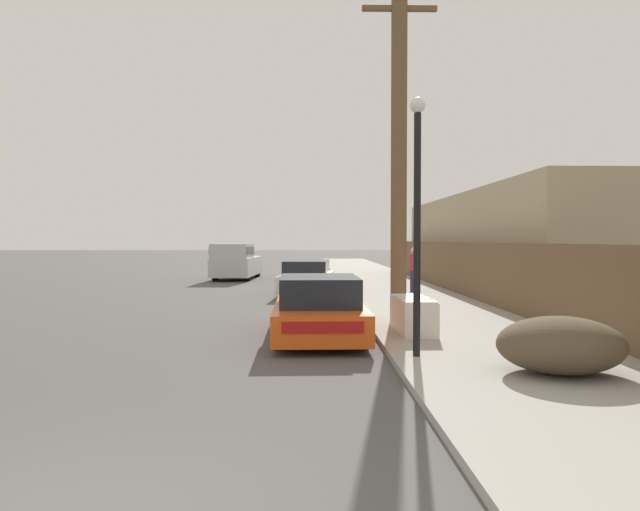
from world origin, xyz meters
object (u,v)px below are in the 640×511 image
(pickup_truck, at_px, (236,262))
(pedestrian, at_px, (414,269))
(car_parked_mid, at_px, (307,278))
(street_lamp, at_px, (417,205))
(parked_sports_car_red, at_px, (319,309))
(brush_pile, at_px, (561,345))
(utility_pole, at_px, (399,145))
(discarded_fridge, at_px, (413,315))

(pickup_truck, height_order, pedestrian, pickup_truck)
(car_parked_mid, distance_m, street_lamp, 12.33)
(parked_sports_car_red, distance_m, brush_pile, 5.20)
(parked_sports_car_red, bearing_deg, utility_pole, 40.13)
(discarded_fridge, height_order, street_lamp, street_lamp)
(street_lamp, bearing_deg, discarded_fridge, 81.02)
(parked_sports_car_red, height_order, utility_pole, utility_pole)
(pickup_truck, xyz_separation_m, brush_pile, (7.50, -21.61, -0.39))
(car_parked_mid, xyz_separation_m, utility_pole, (2.25, -7.68, 3.74))
(discarded_fridge, distance_m, utility_pole, 4.28)
(parked_sports_car_red, bearing_deg, pedestrian, 67.05)
(car_parked_mid, relative_size, brush_pile, 2.57)
(brush_pile, height_order, pedestrian, pedestrian)
(car_parked_mid, bearing_deg, pickup_truck, 119.26)
(discarded_fridge, bearing_deg, parked_sports_car_red, 175.31)
(utility_pole, height_order, pedestrian, utility_pole)
(pickup_truck, bearing_deg, pedestrian, 135.12)
(discarded_fridge, relative_size, car_parked_mid, 0.39)
(pickup_truck, distance_m, street_lamp, 21.18)
(parked_sports_car_red, height_order, car_parked_mid, parked_sports_car_red)
(discarded_fridge, distance_m, parked_sports_car_red, 2.00)
(pickup_truck, relative_size, pedestrian, 3.27)
(car_parked_mid, xyz_separation_m, street_lamp, (1.88, -12.02, 2.03))
(utility_pole, xyz_separation_m, street_lamp, (-0.37, -4.33, -1.71))
(discarded_fridge, xyz_separation_m, car_parked_mid, (-2.27, 9.52, 0.13))
(utility_pole, bearing_deg, street_lamp, -94.90)
(discarded_fridge, relative_size, utility_pole, 0.22)
(pickup_truck, relative_size, utility_pole, 0.65)
(utility_pole, bearing_deg, parked_sports_car_red, -138.97)
(car_parked_mid, distance_m, pickup_truck, 9.15)
(utility_pole, relative_size, brush_pile, 4.52)
(pickup_truck, bearing_deg, parked_sports_car_red, 105.76)
(brush_pile, bearing_deg, pedestrian, 88.88)
(brush_pile, bearing_deg, discarded_fridge, 111.39)
(discarded_fridge, xyz_separation_m, street_lamp, (-0.39, -2.49, 2.16))
(parked_sports_car_red, distance_m, pedestrian, 9.91)
(parked_sports_car_red, relative_size, brush_pile, 2.55)
(parked_sports_car_red, xyz_separation_m, utility_pole, (1.97, 1.71, 3.76))
(discarded_fridge, relative_size, parked_sports_car_red, 0.39)
(pedestrian, bearing_deg, utility_pole, -103.19)
(discarded_fridge, bearing_deg, pedestrian, 78.48)
(parked_sports_car_red, height_order, pickup_truck, pickup_truck)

